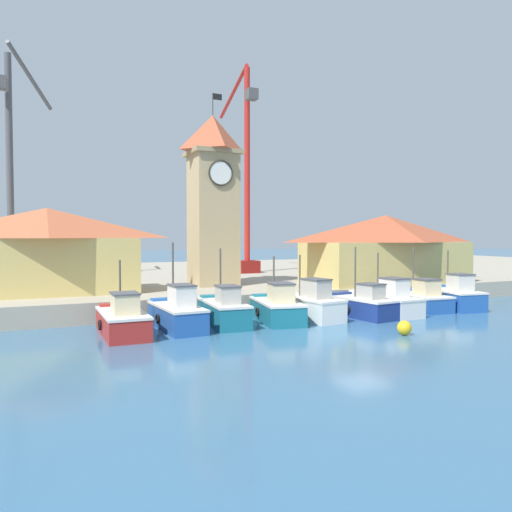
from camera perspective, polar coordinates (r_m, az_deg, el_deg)
name	(u,v)px	position (r m, az deg, el deg)	size (l,w,h in m)	color
ground_plane	(362,333)	(25.57, 11.99, -8.61)	(300.00, 300.00, 0.00)	#386689
quay_wharf	(195,278)	(50.41, -6.94, -2.51)	(120.00, 40.00, 1.22)	#A89E89
fishing_boat_far_left	(123,320)	(25.25, -15.01, -7.08)	(2.10, 4.99, 3.63)	#AD2823
fishing_boat_left_outer	(177,314)	(26.22, -9.00, -6.52)	(2.06, 5.01, 4.48)	#2356A8
fishing_boat_left_inner	(224,310)	(27.21, -3.71, -6.23)	(2.14, 4.89, 4.14)	#196B7F
fishing_boat_mid_left	(277,308)	(28.20, 2.41, -5.96)	(2.86, 5.10, 3.67)	#196B7F
fishing_boat_center	(307,305)	(29.34, 5.85, -5.55)	(2.56, 5.33, 3.70)	silver
fishing_boat_mid_right	(362,305)	(30.40, 12.02, -5.48)	(2.42, 4.65, 4.16)	navy
fishing_boat_right_inner	(385,301)	(31.98, 14.54, -5.05)	(2.10, 5.25, 3.78)	silver
fishing_boat_right_outer	(419,299)	(34.32, 18.15, -4.71)	(2.41, 4.62, 4.02)	#2356A8
fishing_boat_far_right	(453,296)	(35.62, 21.60, -4.32)	(2.71, 4.66, 3.85)	#2356A8
clock_tower	(213,196)	(36.71, -4.93, 6.90)	(3.58, 3.58, 13.96)	tan
warehouse_left	(47,250)	(33.76, -22.75, 0.67)	(11.02, 5.50, 5.36)	tan
warehouse_right	(385,248)	(39.94, 14.58, 0.88)	(12.72, 6.14, 5.21)	tan
port_crane_near	(246,190)	(49.33, -1.14, 7.53)	(2.00, 10.76, 20.30)	maroon
port_crane_far	(12,190)	(46.61, -26.14, 6.82)	(4.68, 8.59, 19.73)	#353539
mooring_buoy	(404,328)	(25.53, 16.60, -7.87)	(0.71, 0.71, 0.71)	gold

